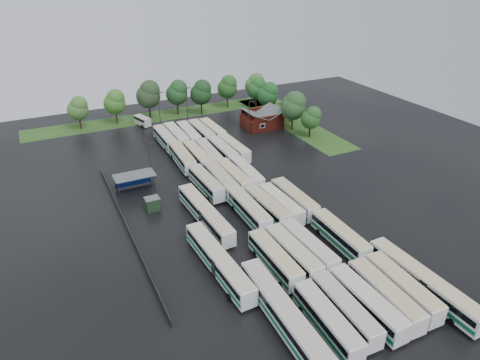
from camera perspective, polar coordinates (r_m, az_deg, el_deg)
name	(u,v)px	position (r m, az deg, el deg)	size (l,w,h in m)	color
ground	(259,222)	(78.26, 2.58, -5.58)	(160.00, 160.00, 0.00)	black
brick_building	(262,121)	(121.66, 2.92, 7.90)	(10.07, 8.60, 5.39)	maroon
wash_shed	(134,177)	(89.85, -13.95, 0.43)	(8.20, 4.20, 3.58)	#2D2D30
utility_hut	(152,204)	(82.68, -11.59, -3.13)	(2.70, 2.20, 2.62)	black
grass_strip_north	(163,115)	(133.65, -10.17, 8.48)	(80.00, 10.00, 0.01)	#295019
grass_strip_east	(291,122)	(127.22, 6.88, 7.74)	(10.00, 50.00, 0.01)	#295019
west_fence	(127,227)	(78.24, -14.85, -6.09)	(0.10, 50.00, 1.20)	#2D2D30
bus_r0c0	(327,320)	(58.09, 11.52, -17.82)	(3.22, 12.66, 3.50)	white
bus_r0c1	(345,309)	(59.97, 13.83, -16.40)	(3.10, 12.53, 3.46)	white
bus_r0c2	(366,303)	(61.45, 16.50, -15.40)	(2.90, 13.12, 3.65)	white
bus_r0c3	(385,295)	(63.30, 18.74, -14.33)	(3.26, 13.12, 3.63)	white
bus_r0c4	(402,287)	(65.30, 20.78, -13.25)	(3.23, 13.09, 3.62)	white
bus_r1c0	(275,259)	(66.49, 4.66, -10.41)	(2.77, 12.70, 3.53)	white
bus_r1c1	(293,253)	(67.82, 7.04, -9.64)	(3.00, 12.99, 3.60)	white
bus_r1c2	(308,247)	(69.46, 9.05, -8.79)	(3.02, 12.94, 3.59)	white
bus_r1c4	(340,235)	(73.10, 13.16, -7.20)	(2.89, 12.83, 3.56)	white
bus_r2c1	(249,210)	(77.81, 1.25, -4.05)	(2.91, 12.94, 3.59)	white
bus_r2c2	(267,207)	(79.00, 3.58, -3.59)	(3.30, 12.85, 3.55)	white
bus_r2c3	(281,204)	(80.16, 5.44, -3.20)	(2.96, 12.53, 3.47)	white
bus_r2c4	(294,199)	(81.94, 7.24, -2.51)	(2.79, 12.98, 3.61)	white
bus_r3c0	(206,183)	(87.35, -4.54, -0.38)	(3.09, 12.74, 3.52)	white
bus_r3c1	(220,180)	(88.22, -2.62, 0.04)	(3.03, 13.23, 3.67)	white
bus_r3c2	(233,176)	(89.64, -0.90, 0.51)	(2.93, 12.97, 3.60)	white
bus_r3c3	(247,174)	(90.87, 0.88, 0.86)	(3.25, 12.64, 3.49)	white
bus_r4c0	(182,157)	(98.99, -7.70, 3.01)	(3.34, 13.26, 3.66)	white
bus_r4c1	(197,156)	(99.45, -5.74, 3.21)	(2.90, 12.87, 3.57)	white
bus_r4c2	(208,153)	(100.76, -4.26, 3.59)	(3.27, 12.73, 3.51)	white
bus_r4c3	(223,151)	(101.67, -2.33, 3.89)	(2.78, 12.82, 3.57)	white
bus_r4c4	(234,148)	(103.08, -0.80, 4.24)	(2.98, 12.64, 3.50)	white
bus_r5c0	(165,138)	(110.78, -9.96, 5.53)	(2.75, 12.73, 3.54)	white
bus_r5c1	(176,136)	(111.74, -8.49, 5.87)	(2.85, 13.09, 3.64)	white
bus_r5c2	(189,134)	(112.26, -6.86, 6.08)	(3.29, 13.15, 3.63)	white
bus_r5c3	(201,132)	(113.55, -5.20, 6.41)	(2.86, 12.88, 3.58)	white
bus_r5c4	(212,130)	(114.64, -3.70, 6.65)	(2.88, 12.61, 3.50)	white
artic_bus_west_a	(283,314)	(57.91, 5.74, -17.30)	(3.36, 19.85, 3.67)	white
artic_bus_west_b	(205,214)	(77.08, -4.66, -4.49)	(3.43, 19.09, 3.53)	white
artic_bus_west_c	(219,262)	(65.75, -2.86, -10.83)	(3.50, 19.11, 3.53)	white
artic_bus_east	(423,282)	(67.32, 23.25, -12.43)	(3.18, 19.09, 3.53)	white
minibus	(142,120)	(126.15, -12.89, 7.74)	(3.81, 6.23, 2.56)	silver
tree_north_0	(78,108)	(126.66, -20.77, 8.95)	(5.69, 5.69, 9.43)	black
tree_north_1	(115,102)	(127.64, -16.33, 9.98)	(6.12, 6.12, 10.14)	#392812
tree_north_2	(149,94)	(129.22, -12.06, 11.13)	(7.01, 7.01, 11.61)	black
tree_north_3	(177,92)	(131.83, -8.35, 11.50)	(6.46, 6.46, 10.70)	#35251D
tree_north_4	(201,92)	(131.25, -5.17, 11.59)	(6.42, 6.42, 10.64)	black
tree_north_5	(228,87)	(137.43, -1.64, 12.33)	(6.24, 6.24, 10.33)	#36251C
tree_north_6	(255,84)	(140.65, 2.02, 12.64)	(6.14, 6.14, 10.17)	#332011
tree_east_0	(312,118)	(114.61, 9.52, 8.21)	(5.18, 5.15, 8.54)	black
tree_east_1	(294,106)	(118.27, 7.21, 9.82)	(6.69, 6.69, 11.07)	#3B271D
tree_east_2	(292,102)	(125.26, 6.95, 10.23)	(5.48, 5.48, 9.07)	#312518
tree_east_3	(268,94)	(130.29, 3.81, 11.37)	(6.13, 6.13, 10.15)	black
tree_east_4	(257,88)	(137.35, 2.27, 12.16)	(5.91, 5.91, 9.78)	black
lamp_post_ne	(250,115)	(115.00, 1.29, 8.60)	(1.43, 0.28, 9.27)	#2D2D30
lamp_post_nw	(151,160)	(90.90, -11.81, 2.62)	(1.41, 0.27, 9.14)	#2D2D30
lamp_post_back_w	(160,107)	(123.02, -10.68, 9.58)	(1.52, 0.30, 9.87)	#2D2D30
lamp_post_back_e	(187,102)	(125.18, -7.04, 10.24)	(1.56, 0.30, 10.14)	#2D2D30
puddle_0	(323,293)	(64.60, 11.05, -14.51)	(5.91, 5.91, 0.01)	black
puddle_1	(364,270)	(69.89, 16.26, -11.47)	(3.53, 3.53, 0.01)	black
puddle_2	(212,221)	(78.41, -3.82, -5.54)	(6.76, 6.76, 0.01)	black
puddle_3	(274,216)	(79.93, 4.58, -4.87)	(5.08, 5.08, 0.01)	black
puddle_4	(372,256)	(73.19, 17.16, -9.62)	(2.30, 2.30, 0.01)	black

